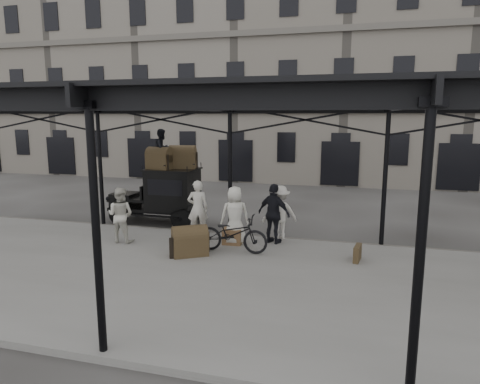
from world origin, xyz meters
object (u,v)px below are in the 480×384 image
object	(u,v)px
porter_left	(198,208)
porter_official	(274,214)
steamer_trunk_platform	(190,243)
bicycle	(232,234)
taxi	(166,193)
steamer_trunk_roof_near	(160,160)

from	to	relation	value
porter_left	porter_official	world-z (taller)	porter_official
steamer_trunk_platform	bicycle	bearing A→B (deg)	-2.77
taxi	steamer_trunk_platform	distance (m)	4.67
porter_left	steamer_trunk_roof_near	bearing A→B (deg)	-54.12
porter_official	porter_left	bearing A→B (deg)	17.45
steamer_trunk_platform	taxi	bearing A→B (deg)	91.80
steamer_trunk_roof_near	taxi	bearing A→B (deg)	81.44
porter_left	porter_official	xyz separation A→B (m)	(2.63, -0.14, 0.01)
taxi	porter_official	distance (m)	5.10
taxi	steamer_trunk_roof_near	size ratio (longest dim) A/B	3.82
porter_official	steamer_trunk_roof_near	size ratio (longest dim) A/B	2.02
bicycle	taxi	bearing A→B (deg)	48.75
porter_official	steamer_trunk_platform	distance (m)	2.88
porter_left	steamer_trunk_platform	size ratio (longest dim) A/B	1.89
taxi	porter_official	xyz separation A→B (m)	(4.69, -2.02, -0.09)
steamer_trunk_roof_near	steamer_trunk_platform	xyz separation A→B (m)	(2.63, -3.61, -2.01)
porter_left	bicycle	distance (m)	2.14
porter_left	steamer_trunk_roof_near	distance (m)	3.04
porter_left	bicycle	xyz separation A→B (m)	(1.61, -1.36, -0.39)
steamer_trunk_roof_near	porter_left	bearing A→B (deg)	-27.89
bicycle	steamer_trunk_platform	bearing A→B (deg)	119.13
taxi	steamer_trunk_platform	xyz separation A→B (m)	(2.55, -3.85, -0.68)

